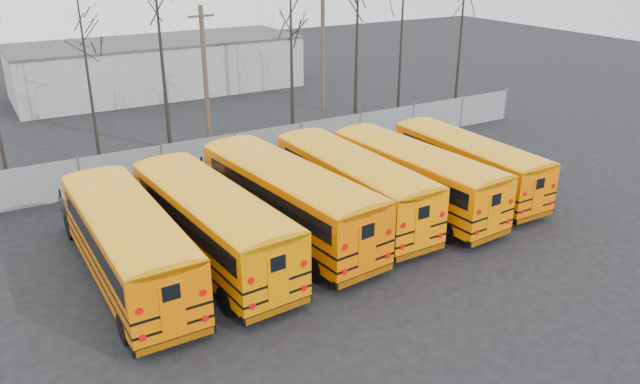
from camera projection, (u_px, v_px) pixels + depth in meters
ground at (359, 260)px, 24.20m from camera, size 120.00×120.00×0.00m
fence at (236, 151)px, 33.41m from camera, size 40.00×0.04×2.00m
distant_building at (159, 67)px, 49.94m from camera, size 22.00×8.00×4.00m
bus_a at (126, 238)px, 21.94m from camera, size 2.70×11.13×3.10m
bus_b at (209, 218)px, 23.39m from camera, size 3.44×11.41×3.15m
bus_c at (285, 194)px, 25.42m from camera, size 3.86×11.80×3.25m
bus_d at (350, 180)px, 27.17m from camera, size 2.73×11.03×3.07m
bus_e at (412, 172)px, 28.18m from camera, size 3.30×10.98×3.03m
bus_f at (465, 160)px, 30.06m from camera, size 2.37×10.20×2.85m
utility_pole_left at (206, 82)px, 34.01m from camera, size 1.49×0.26×8.35m
utility_pole_right at (323, 43)px, 43.58m from camera, size 1.58×0.70×9.25m
tree_2 at (88, 79)px, 32.70m from camera, size 0.26×0.26×9.50m
tree_3 at (161, 54)px, 34.63m from camera, size 0.26×0.26×11.22m
tree_4 at (292, 66)px, 36.38m from camera, size 0.26×0.26×9.29m
tree_5 at (357, 51)px, 37.72m from camera, size 0.26×0.26×10.50m
tree_6 at (402, 25)px, 41.04m from camera, size 0.26×0.26×12.52m
tree_7 at (461, 32)px, 41.03m from camera, size 0.26×0.26×11.72m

